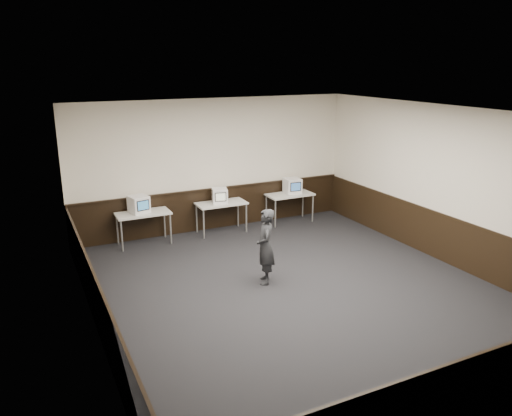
{
  "coord_description": "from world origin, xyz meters",
  "views": [
    {
      "loc": [
        -4.29,
        -7.17,
        4.03
      ],
      "look_at": [
        -0.04,
        1.6,
        1.15
      ],
      "focal_mm": 35.0,
      "sensor_mm": 36.0,
      "label": 1
    }
  ],
  "objects": [
    {
      "name": "floor",
      "position": [
        0.0,
        0.0,
        0.0
      ],
      "size": [
        8.0,
        8.0,
        0.0
      ],
      "primitive_type": "plane",
      "color": "black",
      "rests_on": "ground"
    },
    {
      "name": "wainscot_front",
      "position": [
        0.0,
        -3.98,
        0.5
      ],
      "size": [
        6.98,
        0.04,
        1.0
      ],
      "primitive_type": "cube",
      "color": "black",
      "rests_on": "front_wall"
    },
    {
      "name": "right_wall",
      "position": [
        3.5,
        0.0,
        1.6
      ],
      "size": [
        0.0,
        8.0,
        8.0
      ],
      "primitive_type": "plane",
      "rotation": [
        1.57,
        0.0,
        -1.57
      ],
      "color": "silver",
      "rests_on": "ground"
    },
    {
      "name": "left_wall",
      "position": [
        -3.5,
        0.0,
        1.6
      ],
      "size": [
        0.0,
        8.0,
        8.0
      ],
      "primitive_type": "plane",
      "rotation": [
        1.57,
        0.0,
        1.57
      ],
      "color": "silver",
      "rests_on": "ground"
    },
    {
      "name": "desk_left",
      "position": [
        -1.9,
        3.6,
        0.68
      ],
      "size": [
        1.2,
        0.6,
        0.75
      ],
      "color": "silver",
      "rests_on": "ground"
    },
    {
      "name": "wainscot_back",
      "position": [
        0.0,
        3.98,
        0.5
      ],
      "size": [
        6.98,
        0.04,
        1.0
      ],
      "primitive_type": "cube",
      "color": "black",
      "rests_on": "back_wall"
    },
    {
      "name": "wainscot_right",
      "position": [
        3.48,
        0.0,
        0.5
      ],
      "size": [
        0.04,
        7.98,
        1.0
      ],
      "primitive_type": "cube",
      "color": "black",
      "rests_on": "right_wall"
    },
    {
      "name": "ceiling",
      "position": [
        0.0,
        0.0,
        3.2
      ],
      "size": [
        8.0,
        8.0,
        0.0
      ],
      "primitive_type": "plane",
      "rotation": [
        3.14,
        0.0,
        0.0
      ],
      "color": "white",
      "rests_on": "back_wall"
    },
    {
      "name": "front_wall",
      "position": [
        0.0,
        -4.0,
        1.6
      ],
      "size": [
        7.0,
        0.0,
        7.0
      ],
      "primitive_type": "plane",
      "rotation": [
        -1.57,
        0.0,
        0.0
      ],
      "color": "silver",
      "rests_on": "ground"
    },
    {
      "name": "wainscot_rail",
      "position": [
        0.0,
        3.96,
        1.02
      ],
      "size": [
        6.98,
        0.06,
        0.04
      ],
      "primitive_type": "cube",
      "color": "black",
      "rests_on": "wainscot_back"
    },
    {
      "name": "desk_center",
      "position": [
        0.0,
        3.6,
        0.68
      ],
      "size": [
        1.2,
        0.6,
        0.75
      ],
      "color": "silver",
      "rests_on": "ground"
    },
    {
      "name": "desk_right",
      "position": [
        1.9,
        3.6,
        0.68
      ],
      "size": [
        1.2,
        0.6,
        0.75
      ],
      "color": "silver",
      "rests_on": "ground"
    },
    {
      "name": "back_wall",
      "position": [
        0.0,
        4.0,
        1.6
      ],
      "size": [
        7.0,
        0.0,
        7.0
      ],
      "primitive_type": "plane",
      "rotation": [
        1.57,
        0.0,
        0.0
      ],
      "color": "silver",
      "rests_on": "ground"
    },
    {
      "name": "person",
      "position": [
        -0.35,
        0.56,
        0.72
      ],
      "size": [
        0.52,
        0.62,
        1.44
      ],
      "primitive_type": "imported",
      "rotation": [
        0.0,
        0.0,
        -1.96
      ],
      "color": "black",
      "rests_on": "ground"
    },
    {
      "name": "emac_left",
      "position": [
        -1.97,
        3.63,
        0.95
      ],
      "size": [
        0.48,
        0.49,
        0.39
      ],
      "rotation": [
        0.0,
        0.0,
        0.24
      ],
      "color": "white",
      "rests_on": "desk_left"
    },
    {
      "name": "wainscot_left",
      "position": [
        -3.48,
        0.0,
        0.5
      ],
      "size": [
        0.04,
        7.98,
        1.0
      ],
      "primitive_type": "cube",
      "color": "black",
      "rests_on": "left_wall"
    },
    {
      "name": "emac_right",
      "position": [
        1.99,
        3.64,
        0.95
      ],
      "size": [
        0.43,
        0.45,
        0.39
      ],
      "rotation": [
        0.0,
        0.0,
        -0.1
      ],
      "color": "white",
      "rests_on": "desk_right"
    },
    {
      "name": "emac_center",
      "position": [
        -0.04,
        3.6,
        0.93
      ],
      "size": [
        0.44,
        0.45,
        0.36
      ],
      "rotation": [
        0.0,
        0.0,
        -0.27
      ],
      "color": "white",
      "rests_on": "desk_center"
    }
  ]
}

